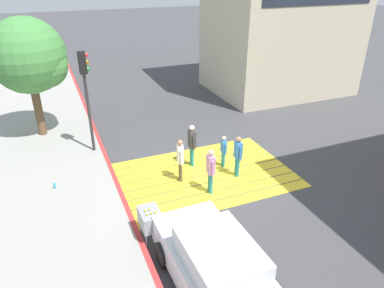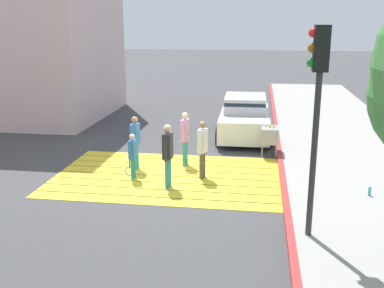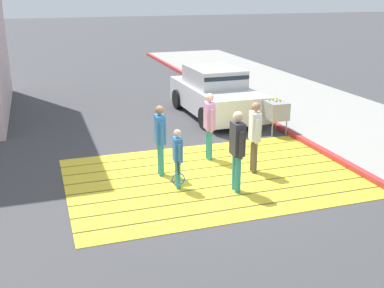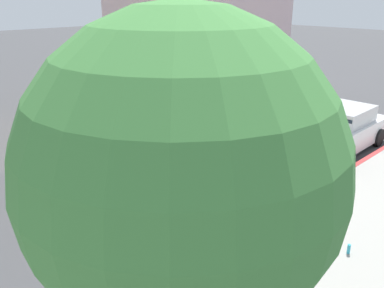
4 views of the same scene
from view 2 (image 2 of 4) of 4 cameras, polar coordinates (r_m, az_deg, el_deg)
ground_plane at (r=13.18m, az=-3.06°, el=-4.04°), size 120.00×120.00×0.00m
crosswalk_stripes at (r=13.17m, az=-3.06°, el=-4.02°), size 6.40×4.35×0.01m
sidewalk_west at (r=13.28m, az=21.45°, el=-4.68°), size 4.80×40.00×0.12m
curb_painted at (r=12.93m, az=11.24°, el=-4.39°), size 0.16×40.00×0.13m
building_far_south at (r=22.79m, az=-21.17°, el=14.39°), size 8.00×7.04×8.86m
car_parked_near_curb at (r=17.58m, az=6.57°, el=3.23°), size 2.05×4.33×1.57m
traffic_light_corner at (r=8.90m, az=15.30°, el=6.34°), size 0.39×0.28×4.24m
tennis_ball_cart at (r=15.22m, az=9.63°, el=1.12°), size 0.56×0.80×1.02m
water_bottle at (r=12.22m, az=21.22°, el=-5.49°), size 0.07×0.07×0.22m
pedestrian_adult_lead at (r=13.89m, az=-0.87°, el=1.15°), size 0.24×0.49×1.66m
pedestrian_adult_trailing at (r=12.02m, az=-3.03°, el=-0.92°), size 0.24×0.50×1.72m
pedestrian_adult_side at (r=13.61m, az=-7.07°, el=0.62°), size 0.23×0.48×1.62m
pedestrian_teen_behind at (r=12.73m, az=1.31°, el=-0.20°), size 0.27×0.48×1.65m
pedestrian_child_with_racket at (r=12.83m, az=-7.40°, el=-1.24°), size 0.29×0.40×1.30m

